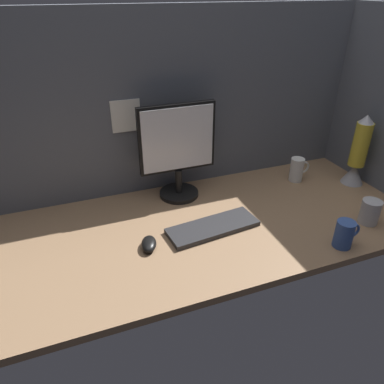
{
  "coord_description": "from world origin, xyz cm",
  "views": [
    {
      "loc": [
        -51.21,
        -113.75,
        85.31
      ],
      "look_at": [
        -2.32,
        0.0,
        14.0
      ],
      "focal_mm": 33.78,
      "sensor_mm": 36.0,
      "label": 1
    }
  ],
  "objects_px": {
    "mug_ceramic_white": "(297,169)",
    "lava_lamp": "(358,156)",
    "monitor": "(178,149)",
    "mouse": "(149,244)",
    "mug_steel": "(370,212)",
    "keyboard": "(213,227)",
    "mug_ceramic_blue": "(345,234)"
  },
  "relations": [
    {
      "from": "keyboard",
      "to": "lava_lamp",
      "type": "bearing_deg",
      "value": 2.65
    },
    {
      "from": "mug_ceramic_white",
      "to": "lava_lamp",
      "type": "distance_m",
      "value": 0.29
    },
    {
      "from": "keyboard",
      "to": "mug_steel",
      "type": "height_order",
      "value": "mug_steel"
    },
    {
      "from": "monitor",
      "to": "mouse",
      "type": "xyz_separation_m",
      "value": [
        -0.23,
        -0.33,
        -0.21
      ]
    },
    {
      "from": "keyboard",
      "to": "mouse",
      "type": "bearing_deg",
      "value": 178.92
    },
    {
      "from": "mouse",
      "to": "keyboard",
      "type": "bearing_deg",
      "value": 20.86
    },
    {
      "from": "keyboard",
      "to": "mug_ceramic_white",
      "type": "bearing_deg",
      "value": 17.33
    },
    {
      "from": "monitor",
      "to": "mug_steel",
      "type": "xyz_separation_m",
      "value": [
        0.66,
        -0.49,
        -0.18
      ]
    },
    {
      "from": "monitor",
      "to": "keyboard",
      "type": "bearing_deg",
      "value": -82.8
    },
    {
      "from": "mug_ceramic_white",
      "to": "mug_steel",
      "type": "bearing_deg",
      "value": -81.54
    },
    {
      "from": "keyboard",
      "to": "lava_lamp",
      "type": "xyz_separation_m",
      "value": [
        0.8,
        0.12,
        0.13
      ]
    },
    {
      "from": "mug_steel",
      "to": "mouse",
      "type": "bearing_deg",
      "value": 170.1
    },
    {
      "from": "monitor",
      "to": "keyboard",
      "type": "relative_size",
      "value": 1.16
    },
    {
      "from": "mug_ceramic_blue",
      "to": "mug_steel",
      "type": "bearing_deg",
      "value": 23.36
    },
    {
      "from": "mug_ceramic_white",
      "to": "lava_lamp",
      "type": "relative_size",
      "value": 0.34
    },
    {
      "from": "monitor",
      "to": "lava_lamp",
      "type": "height_order",
      "value": "monitor"
    },
    {
      "from": "mouse",
      "to": "mug_steel",
      "type": "relative_size",
      "value": 0.95
    },
    {
      "from": "mouse",
      "to": "mug_ceramic_blue",
      "type": "bearing_deg",
      "value": -3.68
    },
    {
      "from": "mug_ceramic_blue",
      "to": "keyboard",
      "type": "bearing_deg",
      "value": 147.14
    },
    {
      "from": "mouse",
      "to": "mug_steel",
      "type": "height_order",
      "value": "mug_steel"
    },
    {
      "from": "keyboard",
      "to": "mug_ceramic_blue",
      "type": "bearing_deg",
      "value": -38.84
    },
    {
      "from": "mug_ceramic_blue",
      "to": "monitor",
      "type": "bearing_deg",
      "value": 128.01
    },
    {
      "from": "monitor",
      "to": "mug_steel",
      "type": "bearing_deg",
      "value": -36.68
    },
    {
      "from": "mug_ceramic_blue",
      "to": "mug_steel",
      "type": "relative_size",
      "value": 1.06
    },
    {
      "from": "mouse",
      "to": "monitor",
      "type": "bearing_deg",
      "value": 71.49
    },
    {
      "from": "monitor",
      "to": "lava_lamp",
      "type": "bearing_deg",
      "value": -12.74
    },
    {
      "from": "mug_ceramic_blue",
      "to": "lava_lamp",
      "type": "distance_m",
      "value": 0.56
    },
    {
      "from": "mouse",
      "to": "mug_steel",
      "type": "bearing_deg",
      "value": 6.07
    },
    {
      "from": "monitor",
      "to": "mug_ceramic_white",
      "type": "xyz_separation_m",
      "value": [
        0.6,
        -0.07,
        -0.17
      ]
    },
    {
      "from": "keyboard",
      "to": "mug_steel",
      "type": "distance_m",
      "value": 0.64
    },
    {
      "from": "keyboard",
      "to": "mug_ceramic_blue",
      "type": "distance_m",
      "value": 0.49
    },
    {
      "from": "mouse",
      "to": "lava_lamp",
      "type": "relative_size",
      "value": 0.28
    }
  ]
}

